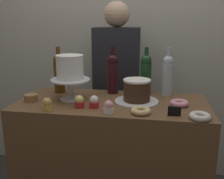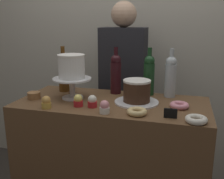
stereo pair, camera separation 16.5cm
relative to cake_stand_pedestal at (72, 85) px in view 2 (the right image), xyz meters
The scene contains 20 objects.
back_wall 0.93m from the cake_stand_pedestal, 72.47° to the left, with size 6.00×0.05×2.60m.
display_counter 0.63m from the cake_stand_pedestal, ahead, with size 1.20×0.55×0.95m.
cake_stand_pedestal is the anchor object (origin of this frame).
white_layer_cake 0.12m from the cake_stand_pedestal, 90.00° to the left, with size 0.17×0.17×0.15m.
silver_serving_platter 0.43m from the cake_stand_pedestal, ahead, with size 0.28×0.28×0.01m.
chocolate_round_cake 0.43m from the cake_stand_pedestal, ahead, with size 0.17×0.17×0.14m.
wine_bottle_dark_red 0.32m from the cake_stand_pedestal, 40.50° to the left, with size 0.08×0.08×0.33m.
wine_bottle_green 0.53m from the cake_stand_pedestal, 26.18° to the left, with size 0.08×0.08×0.33m.
wine_bottle_clear 0.65m from the cake_stand_pedestal, 19.46° to the left, with size 0.08×0.08×0.33m.
wine_bottle_amber 0.22m from the cake_stand_pedestal, 129.57° to the left, with size 0.08×0.08×0.33m.
cupcake_strawberry 0.36m from the cake_stand_pedestal, 36.35° to the right, with size 0.06×0.06×0.07m.
cupcake_caramel 0.24m from the cake_stand_pedestal, 107.29° to the right, with size 0.06×0.06×0.07m.
cupcake_vanilla 0.23m from the cake_stand_pedestal, 34.99° to the right, with size 0.06×0.06×0.07m.
cupcake_lemon 0.18m from the cake_stand_pedestal, 54.43° to the right, with size 0.06×0.06×0.07m.
donut_sugar 0.81m from the cake_stand_pedestal, 15.82° to the right, with size 0.11×0.11×0.03m.
donut_glazed 0.51m from the cake_stand_pedestal, 21.67° to the right, with size 0.11×0.11×0.03m.
donut_pink 0.69m from the cake_stand_pedestal, ahead, with size 0.11×0.11×0.03m.
cookie_stack 0.26m from the cake_stand_pedestal, 163.60° to the right, with size 0.08×0.08×0.04m.
price_sign_chalkboard 0.68m from the cake_stand_pedestal, 16.46° to the right, with size 0.07×0.01×0.05m.
barista_figure 0.61m from the cake_stand_pedestal, 67.46° to the left, with size 0.36×0.22×1.60m.
Camera 2 is at (0.43, -1.54, 1.46)m, focal length 42.25 mm.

